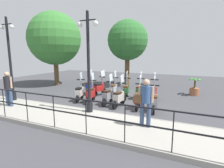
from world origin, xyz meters
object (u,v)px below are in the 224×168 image
Objects in this scene: scooter_far_0 at (153,92)px; scooter_far_4 at (99,88)px; scooter_near_2 at (119,97)px; tree_distant at (128,40)px; scooter_near_4 at (91,94)px; scooter_near_0 at (154,101)px; scooter_near_3 at (108,95)px; scooter_near_5 at (80,92)px; scooter_far_1 at (139,91)px; scooter_far_2 at (126,90)px; pedestrian_distant at (8,86)px; scooter_near_1 at (139,99)px; scooter_far_3 at (113,89)px; scooter_far_5 at (90,86)px; pedestrian_with_bag at (145,99)px; lamp_post_near at (89,69)px; lamp_post_far at (10,65)px; tree_large at (55,39)px; potted_palm at (194,88)px.

scooter_far_4 is at bearing 91.88° from scooter_far_0.
tree_distant is at bearing 19.90° from scooter_near_2.
scooter_near_0 is at bearing -102.26° from scooter_near_4.
scooter_near_5 is at bearing 91.59° from scooter_near_3.
scooter_far_1 is 1.00× the size of scooter_far_2.
scooter_far_2 is at bearing 92.69° from scooter_far_0.
pedestrian_distant is at bearing 122.31° from scooter_near_5.
scooter_near_1 and scooter_far_3 have the same top height.
scooter_far_1 is 1.00× the size of scooter_far_5.
scooter_near_4 is at bearing 54.54° from pedestrian_with_bag.
scooter_near_4 is (-0.02, 0.99, 0.00)m from scooter_near_3.
scooter_near_5 is at bearing 114.02° from scooter_far_0.
tree_distant is (6.85, 0.75, 1.60)m from lamp_post_near.
lamp_post_near is 2.78m from scooter_near_5.
lamp_post_far is 4.89m from scooter_far_4.
pedestrian_distant reaches higher than scooter_near_5.
lamp_post_near is at bearing -179.84° from scooter_near_3.
scooter_near_2 is at bearing 144.08° from scooter_far_0.
scooter_near_0 and scooter_far_4 have the same top height.
tree_large reaches higher than scooter_far_0.
scooter_far_0 is at bearing -91.88° from scooter_far_3.
scooter_near_3 is 1.00× the size of scooter_near_4.
pedestrian_with_bag is 1.03× the size of scooter_far_1.
lamp_post_far is at bearing 116.87° from scooter_far_1.
scooter_near_4 is (0.01, 2.58, 0.00)m from scooter_near_1.
scooter_far_2 is at bearing 12.64° from scooter_near_2.
scooter_near_3 is at bearing -171.25° from tree_distant.
tree_large reaches higher than scooter_far_1.
scooter_far_1 is at bearing -60.68° from scooter_near_4.
pedestrian_with_bag reaches higher than scooter_far_3.
tree_large is 3.74× the size of scooter_far_4.
scooter_near_5 is at bearing 169.96° from tree_distant.
scooter_near_1 is 1.00× the size of scooter_near_3.
scooter_near_4 is at bearing 125.91° from scooter_far_2.
scooter_near_2 is at bearing 91.59° from scooter_near_1.
scooter_near_4 and scooter_near_5 have the same top height.
scooter_far_4 is (-0.04, 1.72, 0.00)m from scooter_far_2.
tree_large reaches higher than scooter_near_4.
pedestrian_distant is at bearing 122.39° from scooter_near_2.
lamp_post_near is at bearing 112.42° from scooter_near_0.
potted_palm is at bearing -79.99° from scooter_far_5.
lamp_post_far is 7.54m from scooter_far_0.
tree_distant reaches higher than scooter_far_5.
scooter_near_1 and scooter_far_1 have the same top height.
lamp_post_near is 4.14m from scooter_far_0.
tree_distant is at bearing 10.47° from scooter_near_3.
tree_distant reaches higher than potted_palm.
potted_palm is 6.97m from scooter_near_5.
scooter_far_0 is at bearing 0.96° from scooter_near_0.
lamp_post_far reaches higher than scooter_near_1.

